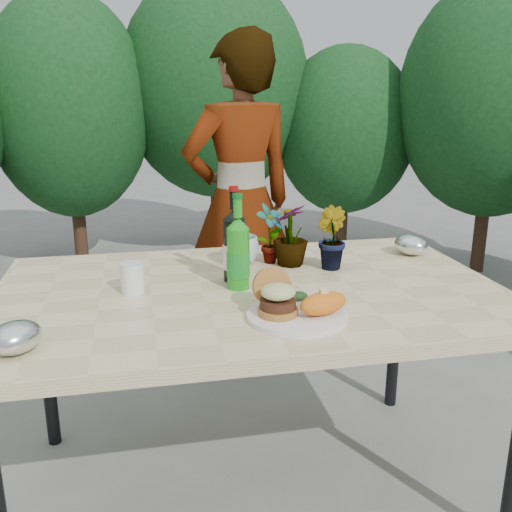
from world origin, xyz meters
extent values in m
plane|color=slate|center=(0.00, 0.00, 0.00)|extent=(80.00, 80.00, 0.00)
cube|color=beige|center=(0.00, 0.00, 0.73)|extent=(1.60, 1.00, 0.04)
cylinder|color=black|center=(-0.72, 0.42, 0.35)|extent=(0.05, 0.05, 0.71)
cylinder|color=black|center=(0.72, 0.42, 0.35)|extent=(0.05, 0.05, 0.71)
cylinder|color=#382316|center=(-0.80, 2.80, 0.21)|extent=(0.10, 0.10, 0.42)
ellipsoid|color=#194B1E|center=(-0.80, 2.80, 1.24)|extent=(1.18, 1.18, 1.63)
cylinder|color=#382316|center=(0.30, 3.00, 0.25)|extent=(0.10, 0.10, 0.50)
ellipsoid|color=#194B1E|center=(0.30, 3.00, 1.37)|extent=(1.49, 1.49, 1.75)
cylinder|color=#382316|center=(1.30, 2.70, 0.19)|extent=(0.10, 0.10, 0.38)
ellipsoid|color=#194B1E|center=(1.30, 2.70, 1.04)|extent=(1.10, 1.10, 1.31)
cylinder|color=#382316|center=(2.20, 2.10, 0.22)|extent=(0.10, 0.10, 0.44)
ellipsoid|color=#194B1E|center=(2.20, 2.10, 1.30)|extent=(1.38, 1.38, 1.72)
cylinder|color=white|center=(0.08, -0.27, 0.76)|extent=(0.28, 0.28, 0.01)
cylinder|color=#B7722D|center=(0.02, -0.27, 0.78)|extent=(0.11, 0.11, 0.02)
cylinder|color=#472314|center=(0.02, -0.27, 0.80)|extent=(0.10, 0.10, 0.02)
ellipsoid|color=beige|center=(0.02, -0.27, 0.83)|extent=(0.10, 0.10, 0.04)
cylinder|color=#B7722D|center=(0.02, -0.19, 0.82)|extent=(0.11, 0.06, 0.11)
ellipsoid|color=orange|center=(0.15, -0.29, 0.80)|extent=(0.17, 0.12, 0.06)
ellipsoid|color=olive|center=(0.08, -0.18, 0.78)|extent=(0.04, 0.04, 0.02)
ellipsoid|color=#193814|center=(0.11, -0.17, 0.78)|extent=(0.06, 0.04, 0.03)
cylinder|color=black|center=(-0.04, 0.09, 0.85)|extent=(0.07, 0.07, 0.21)
cylinder|color=white|center=(-0.04, 0.09, 0.83)|extent=(0.08, 0.08, 0.08)
cone|color=black|center=(-0.04, 0.09, 0.97)|extent=(0.07, 0.07, 0.03)
cylinder|color=black|center=(-0.04, 0.09, 1.02)|extent=(0.03, 0.03, 0.06)
cylinder|color=maroon|center=(-0.04, 0.09, 1.06)|extent=(0.03, 0.03, 0.01)
cylinder|color=#1F941A|center=(-0.04, 0.01, 0.85)|extent=(0.07, 0.07, 0.20)
cylinder|color=#198C26|center=(-0.04, 0.01, 0.83)|extent=(0.07, 0.07, 0.08)
cone|color=#1F941A|center=(-0.04, 0.01, 0.96)|extent=(0.07, 0.07, 0.03)
cylinder|color=#1F941A|center=(-0.04, 0.01, 1.01)|extent=(0.03, 0.03, 0.06)
cylinder|color=#0C5919|center=(-0.04, 0.01, 1.05)|extent=(0.03, 0.03, 0.01)
cylinder|color=white|center=(-0.37, 0.04, 0.80)|extent=(0.07, 0.07, 0.09)
imported|color=#225E20|center=(0.12, 0.25, 0.86)|extent=(0.14, 0.13, 0.22)
imported|color=#255E20|center=(0.32, 0.16, 0.86)|extent=(0.12, 0.14, 0.22)
imported|color=#2B5E20|center=(0.19, 0.22, 0.86)|extent=(0.17, 0.17, 0.22)
imported|color=silver|center=(0.02, 0.27, 0.80)|extent=(0.16, 0.16, 0.10)
ellipsoid|color=silver|center=(-0.64, -0.34, 0.79)|extent=(0.17, 0.17, 0.08)
ellipsoid|color=silver|center=(0.67, 0.25, 0.79)|extent=(0.16, 0.17, 0.08)
imported|color=#97674B|center=(0.15, 1.05, 0.81)|extent=(0.68, 0.53, 1.63)
camera|label=1|loc=(-0.33, -1.68, 1.36)|focal=40.00mm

